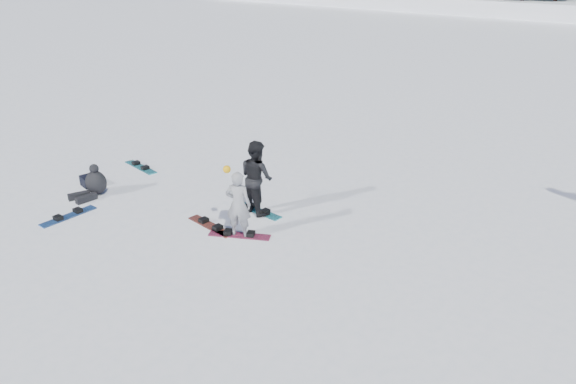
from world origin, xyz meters
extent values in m
plane|color=white|center=(0.00, 0.00, 0.00)|extent=(420.00, 420.00, 0.00)
ellipsoid|color=white|center=(-70.00, 170.00, -13.61)|extent=(143.00, 110.00, 49.50)
imported|color=gray|center=(0.29, 0.73, 0.83)|extent=(0.71, 0.60, 1.66)
sphere|color=#EEA60C|center=(0.09, 0.61, 1.72)|extent=(0.18, 0.18, 0.18)
imported|color=black|center=(-0.21, 2.06, 0.97)|extent=(1.12, 0.99, 1.94)
ellipsoid|color=black|center=(-4.56, 0.34, 0.35)|extent=(0.76, 0.70, 0.67)
sphere|color=black|center=(-4.56, 0.34, 0.77)|extent=(0.26, 0.26, 0.26)
cube|color=black|center=(-4.40, -0.14, 0.09)|extent=(0.25, 0.60, 0.17)
cube|color=black|center=(-4.72, -0.14, 0.09)|extent=(0.39, 0.60, 0.17)
cube|color=black|center=(-5.26, 0.54, 0.15)|extent=(0.51, 0.41, 0.30)
cube|color=#9F2248|center=(0.29, 0.73, 0.01)|extent=(1.48, 0.89, 0.03)
cube|color=teal|center=(-0.21, 2.06, 0.01)|extent=(1.52, 0.42, 0.03)
cube|color=#1A4692|center=(-3.98, -1.02, 0.01)|extent=(0.37, 1.51, 0.03)
cube|color=teal|center=(-5.14, 2.41, 0.01)|extent=(1.53, 0.57, 0.03)
cube|color=maroon|center=(-0.61, 0.69, 0.01)|extent=(1.53, 0.53, 0.03)
camera|label=1|loc=(8.12, -8.32, 6.44)|focal=35.00mm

